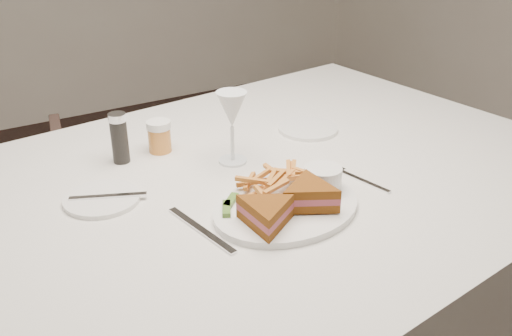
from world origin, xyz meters
name	(u,v)px	position (x,y,z in m)	size (l,w,h in m)	color
table	(246,309)	(0.16, -0.06, 0.38)	(1.63, 1.08, 0.75)	silver
chair_far	(140,184)	(0.22, 0.85, 0.30)	(0.59, 0.55, 0.60)	#49342D
table_setting	(260,177)	(0.16, -0.13, 0.79)	(0.76, 0.59, 0.18)	white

